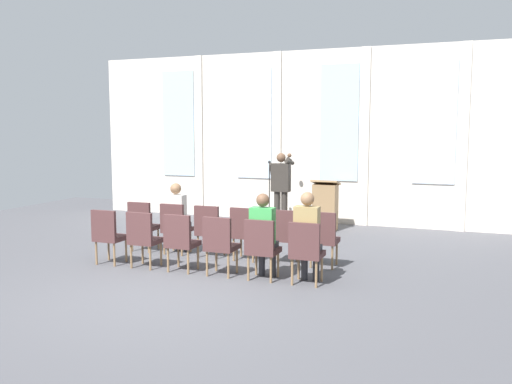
# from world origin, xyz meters

# --- Properties ---
(ground_plane) EXTENTS (16.60, 16.60, 0.00)m
(ground_plane) POSITION_xyz_m (0.00, 0.00, 0.00)
(ground_plane) COLOR #4C4C51
(rear_partition) EXTENTS (10.83, 0.14, 4.18)m
(rear_partition) POSITION_xyz_m (0.03, 6.38, 2.12)
(rear_partition) COLOR silver
(rear_partition) RESTS_ON ground
(speaker) EXTENTS (0.52, 0.69, 1.74)m
(speaker) POSITION_xyz_m (-0.03, 5.28, 1.02)
(speaker) COLOR #332D28
(speaker) RESTS_ON ground
(mic_stand) EXTENTS (0.28, 0.28, 1.55)m
(mic_stand) POSITION_xyz_m (-0.36, 5.41, 0.34)
(mic_stand) COLOR black
(mic_stand) RESTS_ON ground
(lectern) EXTENTS (0.60, 0.48, 1.16)m
(lectern) POSITION_xyz_m (0.99, 5.38, 0.55)
(lectern) COLOR #93724C
(lectern) RESTS_ON ground
(chair_r0_c0) EXTENTS (0.46, 0.44, 0.94)m
(chair_r0_c0) POSITION_xyz_m (-1.72, 2.10, 0.53)
(chair_r0_c0) COLOR olive
(chair_r0_c0) RESTS_ON ground
(chair_r0_c1) EXTENTS (0.46, 0.44, 0.94)m
(chair_r0_c1) POSITION_xyz_m (-1.03, 2.10, 0.53)
(chair_r0_c1) COLOR olive
(chair_r0_c1) RESTS_ON ground
(audience_r0_c1) EXTENTS (0.36, 0.39, 1.30)m
(audience_r0_c1) POSITION_xyz_m (-1.03, 2.19, 0.73)
(audience_r0_c1) COLOR #2D2D33
(audience_r0_c1) RESTS_ON ground
(chair_r0_c2) EXTENTS (0.46, 0.44, 0.94)m
(chair_r0_c2) POSITION_xyz_m (-0.34, 2.10, 0.53)
(chair_r0_c2) COLOR olive
(chair_r0_c2) RESTS_ON ground
(chair_r0_c3) EXTENTS (0.46, 0.44, 0.94)m
(chair_r0_c3) POSITION_xyz_m (0.34, 2.10, 0.53)
(chair_r0_c3) COLOR olive
(chair_r0_c3) RESTS_ON ground
(chair_r0_c4) EXTENTS (0.46, 0.44, 0.94)m
(chair_r0_c4) POSITION_xyz_m (1.03, 2.10, 0.53)
(chair_r0_c4) COLOR olive
(chair_r0_c4) RESTS_ON ground
(chair_r0_c5) EXTENTS (0.46, 0.44, 0.94)m
(chair_r0_c5) POSITION_xyz_m (1.72, 2.10, 0.53)
(chair_r0_c5) COLOR olive
(chair_r0_c5) RESTS_ON ground
(chair_r1_c0) EXTENTS (0.46, 0.44, 0.94)m
(chair_r1_c0) POSITION_xyz_m (-1.72, 1.04, 0.53)
(chair_r1_c0) COLOR olive
(chair_r1_c0) RESTS_ON ground
(chair_r1_c1) EXTENTS (0.46, 0.44, 0.94)m
(chair_r1_c1) POSITION_xyz_m (-1.03, 1.04, 0.53)
(chair_r1_c1) COLOR olive
(chair_r1_c1) RESTS_ON ground
(chair_r1_c2) EXTENTS (0.46, 0.44, 0.94)m
(chair_r1_c2) POSITION_xyz_m (-0.34, 1.04, 0.53)
(chair_r1_c2) COLOR olive
(chair_r1_c2) RESTS_ON ground
(chair_r1_c3) EXTENTS (0.46, 0.44, 0.94)m
(chair_r1_c3) POSITION_xyz_m (0.34, 1.04, 0.53)
(chair_r1_c3) COLOR olive
(chair_r1_c3) RESTS_ON ground
(chair_r1_c4) EXTENTS (0.46, 0.44, 0.94)m
(chair_r1_c4) POSITION_xyz_m (1.03, 1.04, 0.53)
(chair_r1_c4) COLOR olive
(chair_r1_c4) RESTS_ON ground
(audience_r1_c4) EXTENTS (0.36, 0.39, 1.32)m
(audience_r1_c4) POSITION_xyz_m (1.03, 1.12, 0.73)
(audience_r1_c4) COLOR #2D2D33
(audience_r1_c4) RESTS_ON ground
(chair_r1_c5) EXTENTS (0.46, 0.44, 0.94)m
(chair_r1_c5) POSITION_xyz_m (1.72, 1.04, 0.53)
(chair_r1_c5) COLOR olive
(chair_r1_c5) RESTS_ON ground
(audience_r1_c5) EXTENTS (0.36, 0.39, 1.37)m
(audience_r1_c5) POSITION_xyz_m (1.72, 1.12, 0.76)
(audience_r1_c5) COLOR #2D2D33
(audience_r1_c5) RESTS_ON ground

